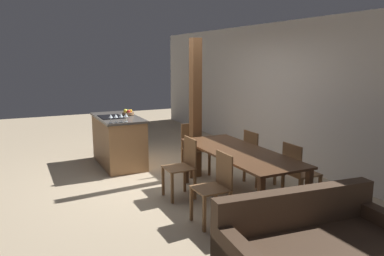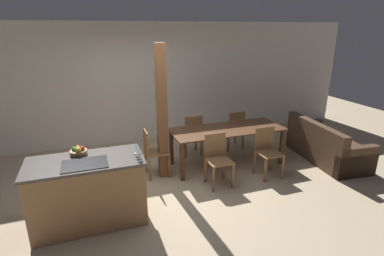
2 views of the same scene
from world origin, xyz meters
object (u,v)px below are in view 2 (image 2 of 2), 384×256
(kitchen_island, at_px, (89,192))
(dining_table, at_px, (227,133))
(fruit_bowl, at_px, (78,151))
(wine_glass_near, at_px, (139,153))
(dining_chair_head_end, at_px, (153,151))
(dining_chair_far_left, at_px, (192,134))
(dining_chair_far_right, at_px, (234,129))
(dining_chair_near_right, at_px, (267,151))
(timber_post, at_px, (162,114))
(couch, at_px, (325,147))
(wine_glass_far, at_px, (137,148))
(dining_chair_near_left, at_px, (218,158))
(wine_glass_middle, at_px, (138,151))
(wine_glass_end, at_px, (136,146))

(kitchen_island, height_order, dining_table, kitchen_island)
(fruit_bowl, distance_m, wine_glass_near, 0.90)
(dining_chair_head_end, bearing_deg, fruit_bowl, 125.09)
(fruit_bowl, xyz_separation_m, dining_chair_far_left, (2.16, 1.49, -0.51))
(dining_chair_far_right, xyz_separation_m, dining_chair_head_end, (-1.94, -0.65, 0.00))
(dining_chair_near_right, xyz_separation_m, dining_chair_far_left, (-0.97, 1.30, 0.00))
(dining_chair_far_left, height_order, timber_post, timber_post)
(couch, bearing_deg, dining_table, 82.07)
(dining_chair_near_right, bearing_deg, wine_glass_far, -167.70)
(dining_chair_near_left, height_order, dining_chair_far_left, same)
(fruit_bowl, xyz_separation_m, wine_glass_far, (0.74, -0.34, 0.07))
(wine_glass_far, xyz_separation_m, dining_chair_far_right, (2.39, 1.82, -0.58))
(fruit_bowl, relative_size, dining_chair_near_left, 0.26)
(kitchen_island, height_order, couch, kitchen_island)
(couch, bearing_deg, wine_glass_middle, 106.90)
(dining_chair_near_left, bearing_deg, dining_chair_far_left, 90.00)
(couch, bearing_deg, wine_glass_near, 108.16)
(fruit_bowl, bearing_deg, wine_glass_near, -34.77)
(dining_chair_far_right, bearing_deg, dining_chair_head_end, 18.56)
(wine_glass_middle, xyz_separation_m, wine_glass_far, (0.00, 0.09, 0.00))
(dining_chair_far_left, height_order, dining_chair_far_right, same)
(kitchen_island, height_order, dining_chair_head_end, kitchen_island)
(dining_chair_far_left, bearing_deg, dining_chair_near_right, 126.79)
(dining_chair_far_left, distance_m, couch, 2.73)
(wine_glass_end, xyz_separation_m, dining_chair_far_left, (1.42, 1.73, -0.58))
(dining_table, bearing_deg, dining_chair_near_right, -53.21)
(kitchen_island, xyz_separation_m, wine_glass_middle, (0.67, -0.20, 0.58))
(kitchen_island, distance_m, dining_chair_near_right, 3.09)
(wine_glass_near, distance_m, timber_post, 1.44)
(fruit_bowl, bearing_deg, dining_chair_head_end, 35.09)
(dining_chair_near_left, height_order, dining_chair_near_right, same)
(wine_glass_middle, bearing_deg, fruit_bowl, 150.15)
(wine_glass_middle, distance_m, dining_chair_near_right, 2.53)
(wine_glass_far, relative_size, dining_chair_near_right, 0.16)
(fruit_bowl, distance_m, dining_chair_far_right, 3.50)
(dining_table, height_order, dining_chair_near_right, dining_chair_near_right)
(wine_glass_far, height_order, dining_chair_head_end, wine_glass_far)
(wine_glass_end, distance_m, dining_chair_near_right, 2.50)
(dining_chair_near_right, bearing_deg, dining_chair_far_right, 90.00)
(dining_chair_near_right, relative_size, timber_post, 0.38)
(couch, bearing_deg, dining_chair_near_right, 102.21)
(kitchen_island, bearing_deg, dining_chair_far_left, 39.38)
(dining_chair_far_left, bearing_deg, dining_chair_near_left, 90.00)
(wine_glass_near, xyz_separation_m, dining_chair_far_left, (1.42, 2.00, -0.58))
(dining_chair_far_right, bearing_deg, dining_chair_near_left, 53.21)
(wine_glass_middle, distance_m, dining_chair_near_left, 1.65)
(kitchen_island, height_order, fruit_bowl, fruit_bowl)
(dining_chair_far_left, bearing_deg, kitchen_island, 39.38)
(dining_chair_near_left, bearing_deg, kitchen_island, -168.91)
(dining_chair_near_left, relative_size, couch, 0.49)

